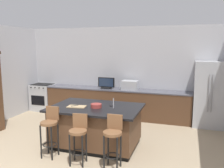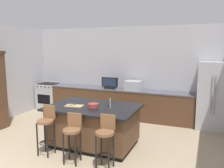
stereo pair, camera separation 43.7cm
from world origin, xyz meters
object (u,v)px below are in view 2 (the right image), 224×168
Objects in this scene: kitchen_island at (93,125)px; cutting_board at (74,106)px; fruit_bowl at (93,105)px; bar_stool_center at (73,134)px; bar_stool_left at (47,125)px; cell_phone at (109,105)px; range_oven at (49,96)px; tv_remote at (72,105)px; microwave at (133,85)px; bar_stool_right at (106,137)px; refrigerator at (213,96)px; tv_monitor at (110,84)px.

cutting_board is at bearing -158.32° from kitchen_island.
bar_stool_center is at bearing -93.02° from fruit_bowl.
bar_stool_center is 0.89m from fruit_bowl.
bar_stool_center is 4.00× the size of fruit_bowl.
bar_stool_left reaches higher than bar_stool_center.
bar_stool_left is 4.28× the size of fruit_bowl.
bar_stool_left reaches higher than cell_phone.
fruit_bowl is (0.04, 0.80, 0.38)m from bar_stool_center.
kitchen_island is 2.15× the size of range_oven.
tv_remote is (-0.75, -0.33, 0.01)m from cell_phone.
fruit_bowl is 0.37m from cell_phone.
bar_stool_right is (0.45, -3.10, -0.45)m from microwave.
fruit_bowl is (-2.45, -2.29, 0.03)m from refrigerator.
microwave is at bearing 75.77° from cutting_board.
tv_monitor is (-0.53, 2.21, 0.61)m from kitchen_island.
bar_stool_left is 2.57× the size of cutting_board.
range_oven is 0.93× the size of bar_stool_right.
bar_stool_left is at bearing -53.61° from range_oven.
fruit_bowl is at bearing 128.61° from bar_stool_right.
range_oven is 2.47m from tv_monitor.
microwave is (3.14, 0.00, 0.59)m from range_oven.
tv_remote is at bearing -88.05° from tv_monitor.
tv_monitor is at bearing -1.22° from range_oven.
cell_phone is 0.38× the size of cutting_board.
bar_stool_center reaches higher than cell_phone.
range_oven is at bearing 136.35° from cutting_board.
bar_stool_right is at bearing -40.78° from range_oven.
tv_monitor is at bearing 92.40° from bar_stool_center.
microwave reaches higher than range_oven.
bar_stool_center is 0.68m from bar_stool_right.
bar_stool_center is (-2.49, -3.09, -0.35)m from refrigerator.
cutting_board reaches higher than cell_phone.
range_oven is 2.33× the size of cutting_board.
tv_monitor is 0.54× the size of bar_stool_right.
refrigerator is at bearing 41.71° from kitchen_island.
refrigerator is at bearing 39.49° from cutting_board.
tv_remote is at bearing 113.99° from bar_stool_center.
refrigerator reaches higher than fruit_bowl.
cell_phone is at bearing -137.19° from refrigerator.
fruit_bowl is (2.96, -2.33, 0.49)m from range_oven.
cutting_board is (-0.69, -0.35, 0.01)m from cell_phone.
bar_stool_right is 1.31m from cutting_board.
kitchen_island is at bearing 82.38° from bar_stool_center.
refrigerator is 3.35m from fruit_bowl.
cutting_board is (-1.06, 0.69, 0.32)m from bar_stool_right.
bar_stool_center reaches higher than kitchen_island.
bar_stool_center is at bearing -80.27° from tv_monitor.
fruit_bowl is at bearing -94.50° from microwave.
range_oven is 3.53m from cutting_board.
tv_monitor is 3.03m from bar_stool_left.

